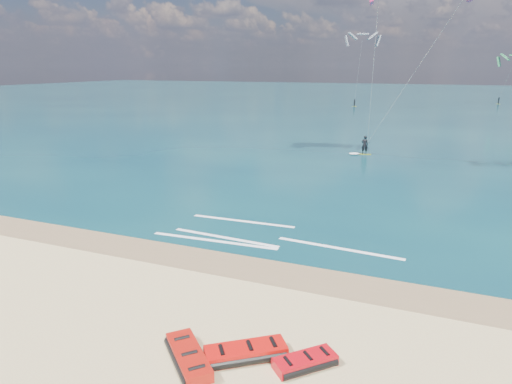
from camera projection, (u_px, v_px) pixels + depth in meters
ground at (356, 138)px, 52.70m from camera, size 320.00×320.00×0.00m
wet_sand_strip at (202, 259)px, 19.65m from camera, size 320.00×2.40×0.01m
sea at (403, 100)px, 109.84m from camera, size 320.00×200.00×0.04m
packed_kite_left at (246, 357)px, 13.03m from camera, size 2.71×2.42×0.41m
packed_kite_mid at (189, 362)px, 12.84m from camera, size 2.55×2.52×0.40m
packed_kite_right at (305, 366)px, 12.65m from camera, size 2.07×2.07×0.36m
kitesurfer_main at (391, 63)px, 36.72m from camera, size 10.79×7.83×16.10m
shoreline_foam at (253, 236)px, 22.11m from camera, size 11.78×3.61×0.01m
distant_kites at (495, 78)px, 80.32m from camera, size 53.03×28.79×13.66m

